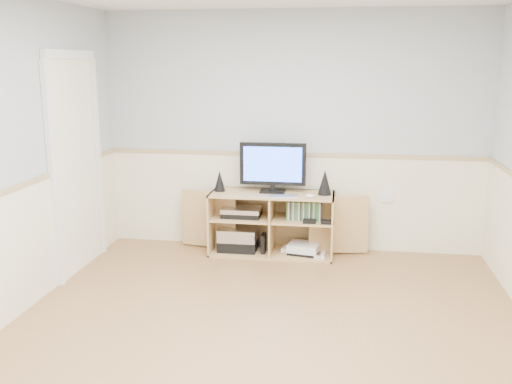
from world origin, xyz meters
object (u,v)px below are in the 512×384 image
(monitor, at_px, (273,166))
(game_consoles, at_px, (303,249))
(keyboard, at_px, (283,196))
(media_cabinet, at_px, (273,221))

(monitor, xyz_separation_m, game_consoles, (0.33, -0.06, -0.86))
(keyboard, distance_m, game_consoles, 0.63)
(media_cabinet, xyz_separation_m, game_consoles, (0.33, -0.07, -0.26))
(monitor, height_order, game_consoles, monitor)
(game_consoles, bearing_deg, media_cabinet, 168.17)
(media_cabinet, height_order, game_consoles, media_cabinet)
(media_cabinet, xyz_separation_m, keyboard, (0.13, -0.20, 0.32))
(media_cabinet, xyz_separation_m, monitor, (-0.00, -0.01, 0.60))
(media_cabinet, relative_size, monitor, 2.93)
(keyboard, height_order, game_consoles, keyboard)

